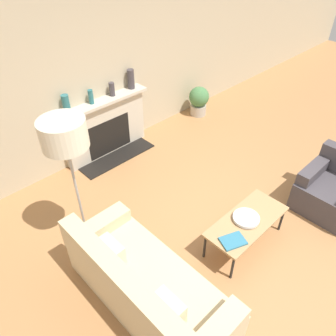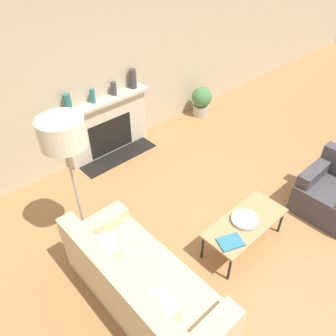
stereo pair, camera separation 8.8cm
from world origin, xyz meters
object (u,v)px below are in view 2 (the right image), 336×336
Objects in this scene: mantel_vase_left at (68,103)px; mantel_vase_center_left at (93,96)px; coffee_table at (245,223)px; floor_lamp at (64,140)px; mantel_vase_center_right at (114,89)px; mantel_vase_right at (133,79)px; couch at (142,287)px; armchair_near at (335,193)px; potted_plant at (202,100)px; bowl at (245,219)px; fireplace at (108,127)px; book at (230,242)px.

mantel_vase_left reaches higher than mantel_vase_center_left.
floor_lamp is at bearing 134.84° from coffee_table.
mantel_vase_center_right is 0.41m from mantel_vase_right.
mantel_vase_right reaches higher than mantel_vase_left.
mantel_vase_center_left reaches higher than couch.
mantel_vase_right reaches higher than armchair_near.
couch is at bearing -114.80° from mantel_vase_center_left.
armchair_near reaches higher than potted_plant.
armchair_near reaches higher than bowl.
fireplace is 5.75× the size of mantel_vase_left.
floor_lamp is at bearing -123.55° from armchair_near.
mantel_vase_center_left is at bearing 175.30° from fireplace.
mantel_vase_right is at bearing 171.78° from potted_plant.
bowl is 2.34m from floor_lamp.
fireplace is 1.95× the size of armchair_near.
fireplace is 0.67m from mantel_vase_center_left.
mantel_vase_left reaches higher than bowl.
mantel_vase_right is at bearing 0.00° from mantel_vase_center_right.
potted_plant is (2.17, 2.74, -0.06)m from coffee_table.
fireplace is 7.21× the size of mantel_vase_center_left.
mantel_vase_center_right is (0.19, 2.97, 0.75)m from coffee_table.
armchair_near is (2.96, -0.73, 0.00)m from couch.
mantel_vase_center_left is 0.82m from mantel_vase_right.
mantel_vase_left reaches higher than potted_plant.
fireplace is 0.68m from mantel_vase_center_right.
fireplace is 0.91× the size of floor_lamp.
coffee_table is at bearing -89.25° from fireplace.
coffee_table is 3.49m from potted_plant.
coffee_table is 3.48× the size of bowl.
mantel_vase_center_left is (-0.23, 2.97, 0.75)m from coffee_table.
mantel_vase_right is at bearing 0.00° from mantel_vase_left.
armchair_near is 3.77m from mantel_vase_center_right.
fireplace reaches higher than potted_plant.
mantel_vase_right is at bearing 36.13° from floor_lamp.
coffee_table is (1.48, -0.25, 0.08)m from couch.
fireplace is 2.95m from coffee_table.
mantel_vase_center_left is at bearing 50.53° from floor_lamp.
armchair_near is 1.93m from book.
fireplace is 0.92m from mantel_vase_left.
couch is at bearing -103.84° from armchair_near.
armchair_near is at bearing -66.14° from fireplace.
fireplace is at bearing -176.09° from mantel_vase_center_right.
couch is at bearing -91.02° from floor_lamp.
mantel_vase_left is 0.44m from mantel_vase_center_left.
potted_plant is (3.65, 2.49, 0.02)m from couch.
couch reaches higher than armchair_near.
mantel_vase_center_left reaches higher than coffee_table.
couch is 3.11m from mantel_vase_center_left.
coffee_table is (0.04, -2.95, -0.11)m from fireplace.
armchair_near is 2.53× the size of book.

